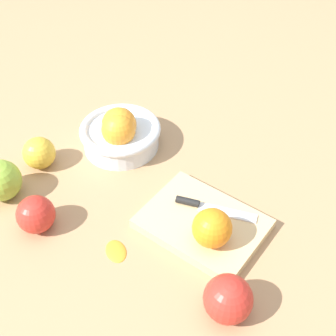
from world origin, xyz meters
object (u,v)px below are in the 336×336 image
cutting_board (202,225)px  apple_front_left_2 (0,180)px  knife (205,206)px  bowl (120,133)px  apple_front_left (39,153)px  apple_front_left_3 (36,214)px  apple_front_right (228,299)px  orange_on_board (212,228)px

cutting_board → apple_front_left_2: apple_front_left_2 is taller
knife → bowl: bearing=164.6°
apple_front_left → apple_front_left_3: (0.12, -0.13, 0.00)m
knife → apple_front_right: apple_front_right is taller
bowl → knife: bearing=-15.4°
bowl → apple_front_left: size_ratio=2.59×
knife → apple_front_right: (0.13, -0.16, 0.01)m
bowl → orange_on_board: bowl is taller
apple_front_left → apple_front_left_3: 0.17m
knife → apple_front_left_3: size_ratio=2.16×
apple_front_left_2 → apple_front_right: 0.49m
apple_front_right → cutting_board: bearing=133.5°
bowl → cutting_board: size_ratio=0.81×
apple_front_left_3 → apple_front_right: apple_front_right is taller
knife → apple_front_left_2: apple_front_left_2 is taller
orange_on_board → apple_front_left_3: (-0.29, -0.14, -0.02)m
bowl → apple_front_left: bearing=-126.7°
bowl → apple_front_right: bowl is taller
orange_on_board → apple_front_left_2: (-0.41, -0.11, -0.01)m
apple_front_left_2 → apple_front_left_3: 0.12m
orange_on_board → bowl: bearing=156.7°
apple_front_left → cutting_board: bearing=6.2°
bowl → knife: bowl is taller
knife → apple_front_left_3: (-0.24, -0.20, 0.01)m
orange_on_board → knife: (-0.05, 0.06, -0.03)m
knife → apple_front_left_3: 0.31m
bowl → apple_front_left_2: size_ratio=2.16×
apple_front_left → apple_front_right: 0.50m
orange_on_board → knife: orange_on_board is taller
orange_on_board → apple_front_right: bearing=-48.8°
orange_on_board → apple_front_left: 0.41m
apple_front_left_3 → apple_front_left: bearing=133.3°
apple_front_left → apple_front_left_2: size_ratio=0.83×
cutting_board → bowl: bearing=159.4°
cutting_board → knife: knife is taller
bowl → apple_front_left_2: (-0.10, -0.24, 0.00)m
bowl → orange_on_board: 0.33m
apple_front_left_2 → apple_front_right: (0.49, 0.02, -0.00)m
apple_front_left_3 → apple_front_right: (0.37, 0.04, 0.00)m
bowl → apple_front_left_2: bowl is taller
bowl → cutting_board: (0.27, -0.10, -0.03)m
apple_front_left → apple_front_left_2: (0.00, -0.10, 0.01)m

